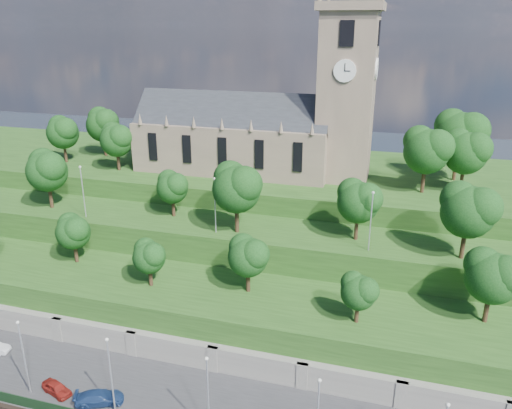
% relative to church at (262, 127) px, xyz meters
% --- Properties ---
extents(promenade, '(160.00, 12.00, 2.00)m').
position_rel_church_xyz_m(promenade, '(-0.79, -39.98, -21.52)').
color(promenade, '#2D2D30').
rests_on(promenade, ground).
extents(retaining_wall, '(160.00, 2.10, 5.00)m').
position_rel_church_xyz_m(retaining_wall, '(-0.79, -34.01, -20.02)').
color(retaining_wall, slate).
rests_on(retaining_wall, ground).
extents(embankment_lower, '(160.00, 12.00, 8.00)m').
position_rel_church_xyz_m(embankment_lower, '(-0.79, -27.98, -18.52)').
color(embankment_lower, '#204617').
rests_on(embankment_lower, ground).
extents(embankment_upper, '(160.00, 10.00, 12.00)m').
position_rel_church_xyz_m(embankment_upper, '(-0.79, -16.98, -16.52)').
color(embankment_upper, '#204617').
rests_on(embankment_upper, ground).
extents(hilltop, '(160.00, 32.00, 15.00)m').
position_rel_church_xyz_m(hilltop, '(-0.79, 4.02, -15.02)').
color(hilltop, '#204617').
rests_on(hilltop, ground).
extents(church, '(38.60, 12.35, 27.60)m').
position_rel_church_xyz_m(church, '(0.00, 0.00, 0.00)').
color(church, '#715F4F').
rests_on(church, hilltop).
extents(trees_lower, '(67.84, 9.12, 8.30)m').
position_rel_church_xyz_m(trees_lower, '(3.42, -27.55, -9.68)').
color(trees_lower, black).
rests_on(trees_lower, embankment_lower).
extents(trees_upper, '(64.78, 8.44, 9.51)m').
position_rel_church_xyz_m(trees_upper, '(3.54, -18.15, -4.53)').
color(trees_upper, black).
rests_on(trees_upper, embankment_upper).
extents(trees_hilltop, '(72.86, 16.38, 11.06)m').
position_rel_church_xyz_m(trees_hilltop, '(6.97, -0.72, -1.04)').
color(trees_hilltop, black).
rests_on(trees_hilltop, hilltop).
extents(lamp_posts_promenade, '(60.36, 0.36, 8.65)m').
position_rel_church_xyz_m(lamp_posts_promenade, '(-2.79, -43.48, -15.57)').
color(lamp_posts_promenade, '#B2B2B7').
rests_on(lamp_posts_promenade, promenade).
extents(lamp_posts_upper, '(40.36, 0.36, 7.65)m').
position_rel_church_xyz_m(lamp_posts_upper, '(-0.79, -19.98, -6.09)').
color(lamp_posts_upper, '#B2B2B7').
rests_on(lamp_posts_upper, embankment_upper).
extents(car_left, '(3.96, 2.55, 1.25)m').
position_rel_church_xyz_m(car_left, '(-10.03, -42.81, -19.90)').
color(car_left, maroon).
rests_on(car_left, promenade).
extents(car_right, '(5.19, 3.73, 1.39)m').
position_rel_church_xyz_m(car_right, '(-4.95, -42.82, -19.82)').
color(car_right, navy).
rests_on(car_right, promenade).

